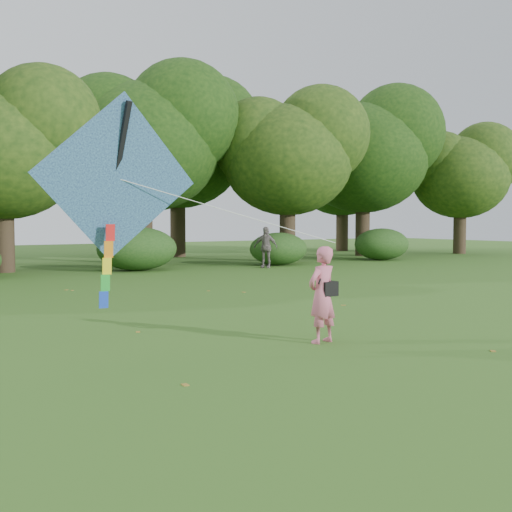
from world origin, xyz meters
TOP-DOWN VIEW (x-y plane):
  - ground at (0.00, 0.00)m, footprint 100.00×100.00m
  - man_kite_flyer at (-0.40, 0.82)m, footprint 0.70×0.54m
  - bystander_right at (8.52, 16.27)m, footprint 1.08×1.12m
  - crossbody_bag at (-0.28, 0.79)m, footprint 0.43×0.20m
  - flying_kite at (-3.88, 1.54)m, footprint 5.05×1.23m
  - tree_line at (1.67, 22.88)m, footprint 54.70×15.30m
  - shrub_band at (-0.72, 17.60)m, footprint 39.15×3.22m
  - fallen_leaves at (0.12, 5.35)m, footprint 7.50×14.50m

SIDE VIEW (x-z plane):
  - ground at x=0.00m, z-range 0.00..0.00m
  - fallen_leaves at x=0.12m, z-range 0.00..0.01m
  - man_kite_flyer at x=-0.40m, z-range 0.00..1.71m
  - shrub_band at x=-0.72m, z-range -0.08..1.79m
  - bystander_right at x=8.52m, z-range 0.00..1.87m
  - crossbody_bag at x=-0.28m, z-range 0.62..1.31m
  - flying_kite at x=-3.88m, z-range 1.13..4.42m
  - tree_line at x=1.67m, z-range 0.86..10.35m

